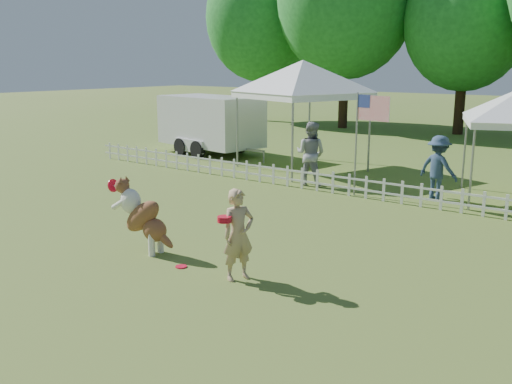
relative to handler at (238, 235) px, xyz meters
The scene contains 13 objects.
ground 1.16m from the handler, 144.07° to the right, with size 120.00×120.00×0.00m, color #44641F.
picket_fence 6.54m from the handler, 96.28° to the left, with size 22.00×0.08×0.60m, color white, non-canonical shape.
handler is the anchor object (origin of this frame).
dog 2.30m from the handler, behind, with size 1.33×0.44×1.37m, color brown, non-canonical shape.
frisbee_on_turf 1.39m from the handler, behind, with size 0.20×0.20×0.02m, color red.
canopy_tent_left 10.24m from the handler, 117.24° to the left, with size 3.39×3.39×3.51m, color white, non-canonical shape.
cargo_trailer 13.39m from the handler, 133.83° to the left, with size 5.21×2.29×2.29m, color silver, non-canonical shape.
flag_pole 6.82m from the handler, 101.82° to the left, with size 1.05×0.11×2.75m, color gray, non-canonical shape.
spectator_a 7.66m from the handler, 113.35° to the left, with size 0.90×0.70×1.85m, color gray.
spectator_b 7.60m from the handler, 86.02° to the left, with size 1.08×0.62×1.67m, color navy.
tree_far_left 27.04m from the handler, 126.18° to the left, with size 6.60×6.60×11.00m, color #1D6523, non-canonical shape.
tree_left 23.71m from the handler, 114.84° to the left, with size 7.40×7.40×12.00m, color #1D6523, non-canonical shape.
tree_center_left 22.68m from the handler, 99.59° to the left, with size 6.00×6.00×9.80m, color #1D6523, non-canonical shape.
Camera 1 is at (6.34, -6.35, 3.48)m, focal length 40.00 mm.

